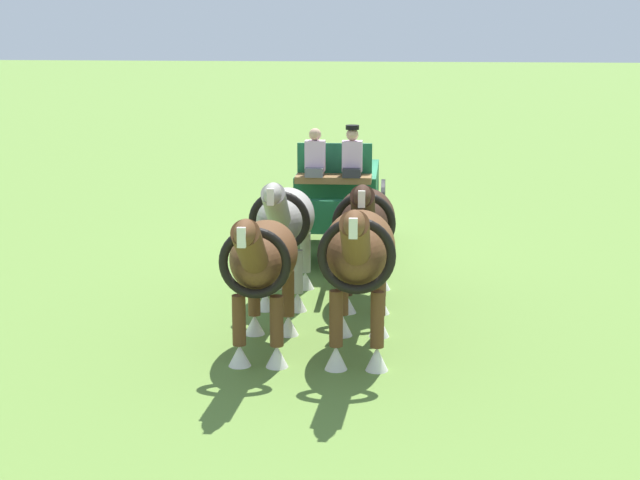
# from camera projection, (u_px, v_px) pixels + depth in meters

# --- Properties ---
(ground_plane) EXTENTS (220.00, 220.00, 0.00)m
(ground_plane) POSITION_uv_depth(u_px,v_px,m) (339.00, 251.00, 19.53)
(ground_plane) COLOR olive
(show_wagon) EXTENTS (5.76, 2.01, 2.69)m
(show_wagon) POSITION_uv_depth(u_px,v_px,m) (338.00, 195.00, 19.11)
(show_wagon) COLOR #195B38
(show_wagon) RESTS_ON ground
(draft_horse_rear_near) EXTENTS (3.12, 1.06, 2.19)m
(draft_horse_rear_near) POSITION_uv_depth(u_px,v_px,m) (365.00, 223.00, 15.59)
(draft_horse_rear_near) COLOR #331E14
(draft_horse_rear_near) RESTS_ON ground
(draft_horse_rear_off) EXTENTS (2.98, 1.03, 2.19)m
(draft_horse_rear_off) POSITION_uv_depth(u_px,v_px,m) (285.00, 222.00, 15.68)
(draft_horse_rear_off) COLOR #9E998E
(draft_horse_rear_off) RESTS_ON ground
(draft_horse_lead_near) EXTENTS (3.11, 1.08, 2.31)m
(draft_horse_lead_near) POSITION_uv_depth(u_px,v_px,m) (359.00, 254.00, 13.04)
(draft_horse_lead_near) COLOR brown
(draft_horse_lead_near) RESTS_ON ground
(draft_horse_lead_off) EXTENTS (3.02, 1.01, 2.17)m
(draft_horse_lead_off) POSITION_uv_depth(u_px,v_px,m) (263.00, 261.00, 13.15)
(draft_horse_lead_off) COLOR brown
(draft_horse_lead_off) RESTS_ON ground
(sponsor_banner) EXTENTS (3.04, 1.11, 1.10)m
(sponsor_banner) POSITION_uv_depth(u_px,v_px,m) (321.00, 190.00, 23.50)
(sponsor_banner) COLOR silver
(sponsor_banner) RESTS_ON ground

